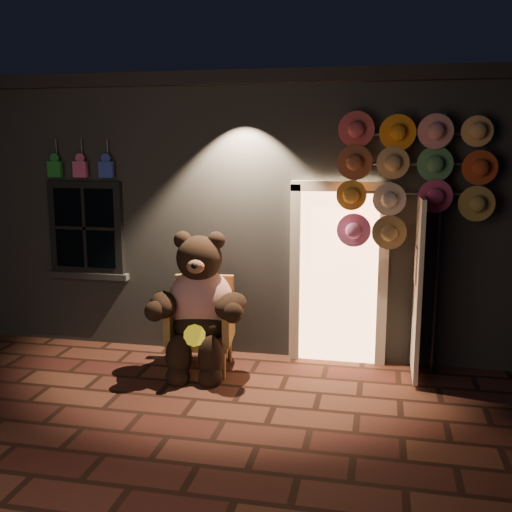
# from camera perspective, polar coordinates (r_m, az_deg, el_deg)

# --- Properties ---
(ground) EXTENTS (60.00, 60.00, 0.00)m
(ground) POSITION_cam_1_polar(r_m,az_deg,el_deg) (6.43, -5.80, -13.40)
(ground) COLOR brown
(ground) RESTS_ON ground
(shop_building) EXTENTS (7.30, 5.95, 3.51)m
(shop_building) POSITION_cam_1_polar(r_m,az_deg,el_deg) (9.79, 1.11, 5.45)
(shop_building) COLOR slate
(shop_building) RESTS_ON ground
(wicker_armchair) EXTENTS (0.81, 0.75, 1.07)m
(wicker_armchair) POSITION_cam_1_polar(r_m,az_deg,el_deg) (7.11, -5.16, -6.41)
(wicker_armchair) COLOR #9D693D
(wicker_armchair) RESTS_ON ground
(teddy_bear) EXTENTS (1.22, 1.01, 1.69)m
(teddy_bear) POSITION_cam_1_polar(r_m,az_deg,el_deg) (6.91, -5.44, -4.77)
(teddy_bear) COLOR #AF2012
(teddy_bear) RESTS_ON ground
(hat_rack) EXTENTS (1.68, 0.22, 2.96)m
(hat_rack) POSITION_cam_1_polar(r_m,az_deg,el_deg) (6.88, 14.30, 7.42)
(hat_rack) COLOR #59595E
(hat_rack) RESTS_ON ground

